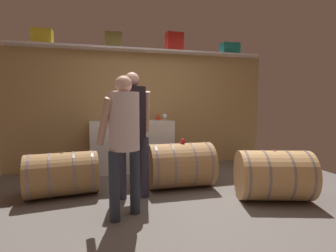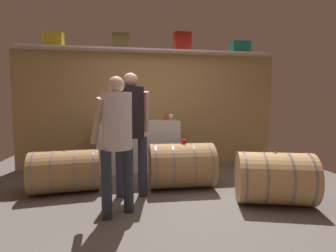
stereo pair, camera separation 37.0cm
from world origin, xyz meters
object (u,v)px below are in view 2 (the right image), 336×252
toolcase_red (182,42)px  work_cabinet (139,145)px  tasting_cup (184,141)px  wine_barrel_near (181,165)px  toolcase_olive (121,42)px  toolcase_teal (240,48)px  wine_bottle_amber (140,113)px  visitor_tasting (131,121)px  winemaker_pouring (117,131)px  wine_barrel_flank (65,171)px  wine_barrel_far (275,178)px  red_funnel (166,117)px  toolcase_yellow (53,40)px  wine_glass (171,116)px

toolcase_red → work_cabinet: toolcase_red is taller
tasting_cup → wine_barrel_near: bearing=-180.0°
toolcase_olive → wine_barrel_near: 2.57m
toolcase_teal → wine_bottle_amber: bearing=-171.0°
visitor_tasting → toolcase_red: bearing=59.7°
toolcase_teal → winemaker_pouring: size_ratio=0.24×
wine_barrel_flank → visitor_tasting: bearing=-25.4°
wine_barrel_far → visitor_tasting: 1.94m
toolcase_red → visitor_tasting: 2.34m
wine_bottle_amber → wine_barrel_far: size_ratio=0.29×
wine_barrel_near → toolcase_teal: bearing=43.5°
toolcase_red → red_funnel: 1.46m
toolcase_teal → winemaker_pouring: 3.50m
wine_barrel_near → visitor_tasting: bearing=-159.8°
wine_barrel_near → winemaker_pouring: bearing=-135.9°
wine_barrel_far → winemaker_pouring: size_ratio=0.68×
red_funnel → wine_barrel_flank: (-1.63, -1.26, -0.68)m
toolcase_red → winemaker_pouring: (-1.21, -2.15, -1.46)m
wine_barrel_near → wine_barrel_flank: wine_barrel_near is taller
toolcase_teal → red_funnel: bearing=-178.1°
work_cabinet → wine_bottle_amber: (0.04, -0.06, 0.60)m
toolcase_yellow → tasting_cup: (2.05, -1.32, -1.67)m
toolcase_teal → wine_barrel_flank: size_ratio=0.37×
work_cabinet → red_funnel: (0.54, 0.19, 0.52)m
toolcase_olive → red_funnel: (0.84, 0.01, -1.39)m
toolcase_red → wine_bottle_amber: bearing=-166.9°
red_funnel → work_cabinet: bearing=-161.0°
toolcase_olive → winemaker_pouring: bearing=-89.9°
wine_bottle_amber → wine_barrel_near: (0.52, -1.09, -0.73)m
wine_glass → winemaker_pouring: 2.05m
toolcase_red → tasting_cup: bearing=-104.5°
wine_bottle_amber → red_funnel: size_ratio=2.55×
red_funnel → wine_glass: bearing=-83.7°
red_funnel → wine_barrel_near: (0.01, -1.33, -0.65)m
toolcase_yellow → wine_barrel_far: toolcase_yellow is taller
toolcase_teal → wine_barrel_near: toolcase_teal is taller
toolcase_red → wine_barrel_far: toolcase_red is taller
toolcase_yellow → wine_glass: size_ratio=2.52×
winemaker_pouring → toolcase_teal: bearing=11.0°
winemaker_pouring → visitor_tasting: (0.17, 0.58, 0.06)m
toolcase_olive → wine_barrel_near: bearing=-55.7°
wine_barrel_far → toolcase_yellow: bearing=162.0°
wine_bottle_amber → wine_barrel_far: wine_bottle_amber is taller
winemaker_pouring → wine_barrel_far: bearing=-30.6°
toolcase_yellow → tasting_cup: toolcase_yellow is taller
tasting_cup → toolcase_red: bearing=78.5°
work_cabinet → wine_glass: wine_glass is taller
red_funnel → toolcase_yellow: bearing=-179.7°
wine_barrel_far → work_cabinet: bearing=145.6°
wine_glass → red_funnel: wine_glass is taller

